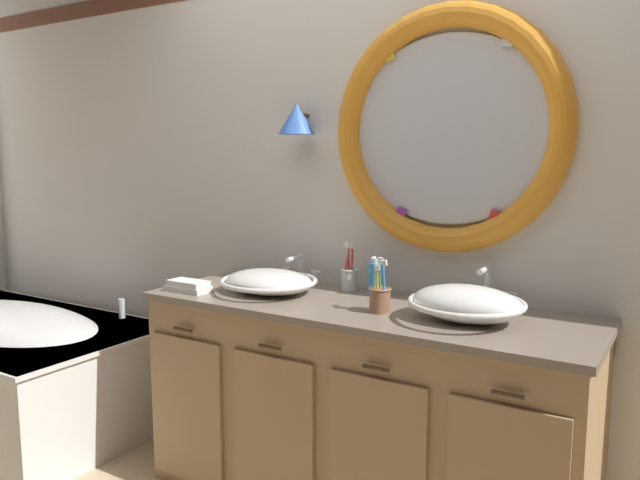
% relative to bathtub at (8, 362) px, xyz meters
% --- Properties ---
extents(back_wall_assembly, '(6.40, 0.26, 2.60)m').
position_rel_bathtub_xyz_m(back_wall_assembly, '(2.04, 0.62, 0.98)').
color(back_wall_assembly, silver).
rests_on(back_wall_assembly, ground_plane).
extents(vanity_counter, '(1.86, 0.65, 0.88)m').
position_rel_bathtub_xyz_m(vanity_counter, '(2.06, 0.28, 0.10)').
color(vanity_counter, tan).
rests_on(vanity_counter, ground_plane).
extents(bathtub, '(1.71, 0.97, 0.68)m').
position_rel_bathtub_xyz_m(bathtub, '(0.00, 0.00, 0.00)').
color(bathtub, white).
rests_on(bathtub, ground_plane).
extents(sink_basin_left, '(0.43, 0.43, 0.10)m').
position_rel_bathtub_xyz_m(sink_basin_left, '(1.61, 0.25, 0.58)').
color(sink_basin_left, white).
rests_on(sink_basin_left, vanity_counter).
extents(sink_basin_right, '(0.43, 0.43, 0.13)m').
position_rel_bathtub_xyz_m(sink_basin_right, '(2.51, 0.25, 0.60)').
color(sink_basin_right, white).
rests_on(sink_basin_right, vanity_counter).
extents(faucet_set_left, '(0.22, 0.13, 0.14)m').
position_rel_bathtub_xyz_m(faucet_set_left, '(1.61, 0.50, 0.59)').
color(faucet_set_left, silver).
rests_on(faucet_set_left, vanity_counter).
extents(faucet_set_right, '(0.23, 0.13, 0.17)m').
position_rel_bathtub_xyz_m(faucet_set_right, '(2.51, 0.50, 0.60)').
color(faucet_set_right, silver).
rests_on(faucet_set_right, vanity_counter).
extents(toothbrush_holder_left, '(0.08, 0.08, 0.22)m').
position_rel_bathtub_xyz_m(toothbrush_holder_left, '(1.90, 0.47, 0.59)').
color(toothbrush_holder_left, silver).
rests_on(toothbrush_holder_left, vanity_counter).
extents(toothbrush_holder_right, '(0.09, 0.09, 0.21)m').
position_rel_bathtub_xyz_m(toothbrush_holder_right, '(2.18, 0.20, 0.59)').
color(toothbrush_holder_right, '#996647').
rests_on(toothbrush_holder_right, vanity_counter).
extents(soap_dispenser, '(0.06, 0.07, 0.17)m').
position_rel_bathtub_xyz_m(soap_dispenser, '(2.03, 0.45, 0.61)').
color(soap_dispenser, '#388EBC').
rests_on(soap_dispenser, vanity_counter).
extents(folded_hand_towel, '(0.20, 0.10, 0.05)m').
position_rel_bathtub_xyz_m(folded_hand_towel, '(1.29, 0.09, 0.56)').
color(folded_hand_towel, white).
rests_on(folded_hand_towel, vanity_counter).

